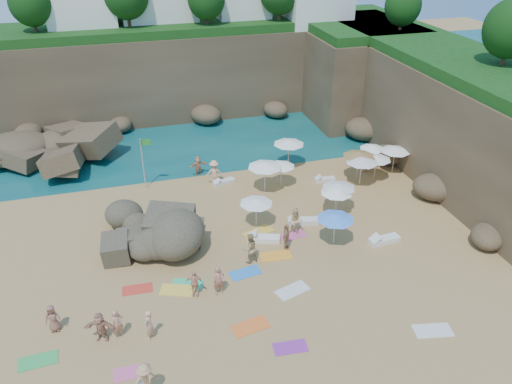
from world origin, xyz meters
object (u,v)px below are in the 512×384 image
object	(u,v)px
parasol_0	(281,164)
person_stand_3	(286,237)
rock_outcrop	(156,235)
person_stand_6	(149,325)
flag_pole	(144,157)
person_stand_4	(364,162)
person_stand_0	(117,324)
person_stand_2	(214,172)
person_stand_5	(198,166)
lounger_0	(224,182)
parasol_2	(372,147)
parasol_1	(289,142)
person_stand_1	(250,248)

from	to	relation	value
parasol_0	person_stand_3	distance (m)	8.04
rock_outcrop	person_stand_6	xyz separation A→B (m)	(-1.18, -8.71, 0.84)
flag_pole	person_stand_4	size ratio (longest dim) A/B	2.59
rock_outcrop	person_stand_0	size ratio (longest dim) A/B	4.09
person_stand_2	flag_pole	bearing A→B (deg)	-2.67
rock_outcrop	person_stand_5	xyz separation A→B (m)	(4.12, 7.50, 0.80)
rock_outcrop	lounger_0	size ratio (longest dim) A/B	4.12
rock_outcrop	parasol_2	distance (m)	18.54
rock_outcrop	person_stand_6	distance (m)	8.83
parasol_2	person_stand_3	bearing A→B (deg)	-139.40
person_stand_5	parasol_0	bearing A→B (deg)	-42.98
rock_outcrop	parasol_1	distance (m)	13.50
parasol_1	person_stand_3	size ratio (longest dim) A/B	1.40
parasol_2	person_stand_6	xyz separation A→B (m)	(-18.92, -13.82, -0.88)
person_stand_5	person_stand_4	bearing A→B (deg)	-24.71
lounger_0	person_stand_3	xyz separation A→B (m)	(1.83, -9.18, 0.75)
person_stand_0	person_stand_4	xyz separation A→B (m)	(19.45, 12.79, -0.07)
person_stand_3	person_stand_6	size ratio (longest dim) A/B	1.05
person_stand_4	person_stand_3	bearing A→B (deg)	-116.05
rock_outcrop	person_stand_5	world-z (taller)	person_stand_5
rock_outcrop	parasol_1	world-z (taller)	parasol_1
flag_pole	parasol_0	size ratio (longest dim) A/B	1.94
person_stand_5	person_stand_6	xyz separation A→B (m)	(-5.31, -16.21, 0.05)
person_stand_6	person_stand_5	bearing A→B (deg)	-164.60
parasol_2	lounger_0	xyz separation A→B (m)	(-12.02, 0.44, -1.60)
person_stand_2	person_stand_6	xyz separation A→B (m)	(-6.21, -14.40, -0.13)
rock_outcrop	parasol_2	xyz separation A→B (m)	(17.74, 5.11, 1.73)
person_stand_6	parasol_0	bearing A→B (deg)	172.93
person_stand_3	person_stand_6	world-z (taller)	person_stand_3
person_stand_0	person_stand_5	world-z (taller)	person_stand_0
flag_pole	person_stand_5	bearing A→B (deg)	13.52
person_stand_1	flag_pole	bearing A→B (deg)	-80.20
parasol_2	person_stand_4	world-z (taller)	parasol_2
parasol_1	person_stand_0	xyz separation A→B (m)	(-13.99, -15.24, -1.30)
person_stand_0	person_stand_2	size ratio (longest dim) A/B	0.86
parasol_1	person_stand_5	distance (m)	7.38
person_stand_3	person_stand_4	world-z (taller)	person_stand_3
person_stand_3	parasol_1	bearing A→B (deg)	5.43
flag_pole	parasol_0	world-z (taller)	flag_pole
person_stand_1	person_stand_3	size ratio (longest dim) A/B	1.09
flag_pole	person_stand_2	size ratio (longest dim) A/B	2.05
lounger_0	person_stand_6	bearing A→B (deg)	-132.52
person_stand_6	parasol_2	bearing A→B (deg)	159.66
rock_outcrop	person_stand_3	distance (m)	8.42
rock_outcrop	person_stand_0	bearing A→B (deg)	-107.63
lounger_0	person_stand_4	size ratio (longest dim) A/B	1.09
parasol_1	lounger_0	size ratio (longest dim) A/B	1.48
parasol_0	parasol_2	xyz separation A→B (m)	(7.99, 1.06, -0.06)
person_stand_2	person_stand_3	size ratio (longest dim) A/B	1.10
flag_pole	person_stand_3	size ratio (longest dim) A/B	2.25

